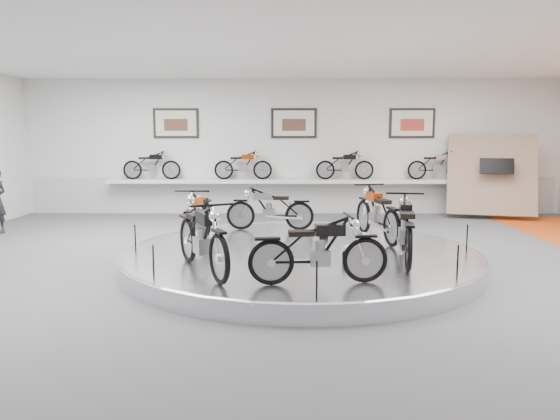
{
  "coord_description": "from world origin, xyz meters",
  "views": [
    {
      "loc": [
        -0.32,
        -9.38,
        2.39
      ],
      "look_at": [
        -0.38,
        0.6,
        0.99
      ],
      "focal_mm": 35.0,
      "sensor_mm": 36.0,
      "label": 1
    }
  ],
  "objects_px": {
    "bike_b": "(270,208)",
    "bike_d": "(202,237)",
    "display_platform": "(301,258)",
    "bike_f": "(406,228)",
    "shelf": "(294,181)",
    "bike_c": "(198,216)",
    "bike_a": "(377,213)",
    "bike_e": "(319,250)"
  },
  "relations": [
    {
      "from": "display_platform",
      "to": "shelf",
      "type": "xyz_separation_m",
      "value": [
        0.0,
        6.4,
        0.85
      ]
    },
    {
      "from": "shelf",
      "to": "display_platform",
      "type": "bearing_deg",
      "value": -90.0
    },
    {
      "from": "bike_a",
      "to": "bike_b",
      "type": "relative_size",
      "value": 1.13
    },
    {
      "from": "bike_f",
      "to": "bike_c",
      "type": "bearing_deg",
      "value": 78.97
    },
    {
      "from": "display_platform",
      "to": "bike_a",
      "type": "bearing_deg",
      "value": 33.45
    },
    {
      "from": "display_platform",
      "to": "shelf",
      "type": "bearing_deg",
      "value": 90.0
    },
    {
      "from": "shelf",
      "to": "bike_b",
      "type": "bearing_deg",
      "value": -98.01
    },
    {
      "from": "bike_e",
      "to": "bike_f",
      "type": "relative_size",
      "value": 0.9
    },
    {
      "from": "display_platform",
      "to": "bike_c",
      "type": "distance_m",
      "value": 2.11
    },
    {
      "from": "bike_f",
      "to": "bike_d",
      "type": "bearing_deg",
      "value": 112.36
    },
    {
      "from": "bike_e",
      "to": "bike_b",
      "type": "bearing_deg",
      "value": 94.21
    },
    {
      "from": "shelf",
      "to": "bike_d",
      "type": "bearing_deg",
      "value": -100.91
    },
    {
      "from": "display_platform",
      "to": "bike_f",
      "type": "xyz_separation_m",
      "value": [
        1.7,
        -0.83,
        0.7
      ]
    },
    {
      "from": "shelf",
      "to": "bike_e",
      "type": "relative_size",
      "value": 6.56
    },
    {
      "from": "shelf",
      "to": "bike_a",
      "type": "relative_size",
      "value": 5.99
    },
    {
      "from": "bike_b",
      "to": "bike_f",
      "type": "height_order",
      "value": "bike_f"
    },
    {
      "from": "bike_e",
      "to": "bike_f",
      "type": "xyz_separation_m",
      "value": [
        1.53,
        1.41,
        0.06
      ]
    },
    {
      "from": "display_platform",
      "to": "shelf",
      "type": "relative_size",
      "value": 0.58
    },
    {
      "from": "bike_d",
      "to": "bike_c",
      "type": "bearing_deg",
      "value": 163.83
    },
    {
      "from": "bike_c",
      "to": "display_platform",
      "type": "bearing_deg",
      "value": 79.46
    },
    {
      "from": "bike_b",
      "to": "display_platform",
      "type": "bearing_deg",
      "value": 109.39
    },
    {
      "from": "shelf",
      "to": "bike_b",
      "type": "relative_size",
      "value": 6.78
    },
    {
      "from": "shelf",
      "to": "bike_d",
      "type": "height_order",
      "value": "bike_d"
    },
    {
      "from": "bike_a",
      "to": "bike_f",
      "type": "height_order",
      "value": "bike_f"
    },
    {
      "from": "bike_d",
      "to": "bike_e",
      "type": "height_order",
      "value": "bike_d"
    },
    {
      "from": "shelf",
      "to": "bike_a",
      "type": "distance_m",
      "value": 5.6
    },
    {
      "from": "bike_c",
      "to": "bike_e",
      "type": "bearing_deg",
      "value": 41.38
    },
    {
      "from": "bike_a",
      "to": "bike_c",
      "type": "distance_m",
      "value": 3.51
    },
    {
      "from": "bike_c",
      "to": "bike_d",
      "type": "relative_size",
      "value": 0.99
    },
    {
      "from": "bike_d",
      "to": "bike_f",
      "type": "distance_m",
      "value": 3.34
    },
    {
      "from": "bike_b",
      "to": "bike_d",
      "type": "distance_m",
      "value": 3.81
    },
    {
      "from": "bike_c",
      "to": "bike_e",
      "type": "distance_m",
      "value": 3.44
    },
    {
      "from": "display_platform",
      "to": "bike_d",
      "type": "relative_size",
      "value": 3.39
    },
    {
      "from": "display_platform",
      "to": "bike_b",
      "type": "relative_size",
      "value": 3.95
    },
    {
      "from": "display_platform",
      "to": "bike_e",
      "type": "distance_m",
      "value": 2.33
    },
    {
      "from": "shelf",
      "to": "bike_a",
      "type": "bearing_deg",
      "value": -73.97
    },
    {
      "from": "display_platform",
      "to": "shelf",
      "type": "distance_m",
      "value": 6.46
    },
    {
      "from": "display_platform",
      "to": "shelf",
      "type": "height_order",
      "value": "shelf"
    },
    {
      "from": "bike_d",
      "to": "bike_b",
      "type": "bearing_deg",
      "value": 139.22
    },
    {
      "from": "display_platform",
      "to": "bike_a",
      "type": "relative_size",
      "value": 3.48
    },
    {
      "from": "bike_b",
      "to": "bike_c",
      "type": "relative_size",
      "value": 0.87
    },
    {
      "from": "bike_b",
      "to": "bike_e",
      "type": "distance_m",
      "value": 4.4
    }
  ]
}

